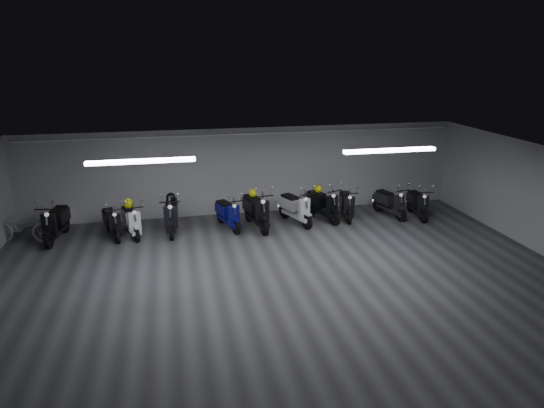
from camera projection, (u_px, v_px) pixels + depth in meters
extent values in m
cube|color=#3E3E41|center=(281.00, 279.00, 11.33)|extent=(14.00, 10.00, 0.01)
cube|color=gray|center=(281.00, 162.00, 10.48)|extent=(14.00, 10.00, 0.01)
cube|color=#A7A7AA|center=(246.00, 171.00, 15.57)|extent=(14.00, 0.01, 2.80)
cube|color=#A7A7AA|center=(368.00, 352.00, 6.24)|extent=(14.00, 0.01, 2.80)
cube|color=white|center=(141.00, 161.00, 10.84)|extent=(2.40, 0.18, 0.08)
cube|color=white|center=(390.00, 150.00, 12.03)|extent=(2.40, 0.18, 0.08)
cylinder|color=white|center=(246.00, 134.00, 15.13)|extent=(13.60, 0.05, 0.05)
imported|color=silver|center=(22.00, 224.00, 13.38)|extent=(1.77, 1.02, 1.08)
sphere|color=#DCF50E|center=(253.00, 193.00, 14.51)|extent=(0.25, 0.25, 0.25)
sphere|color=#C8D20C|center=(318.00, 189.00, 15.21)|extent=(0.25, 0.25, 0.25)
sphere|color=yellow|center=(128.00, 203.00, 13.92)|extent=(0.29, 0.29, 0.29)
sphere|color=black|center=(171.00, 197.00, 14.19)|extent=(0.28, 0.28, 0.28)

